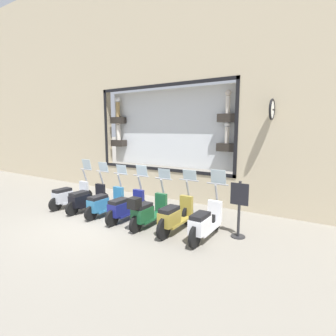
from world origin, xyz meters
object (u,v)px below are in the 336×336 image
Objects in this scene: scooter_olive_1 at (175,216)px; scooter_black_5 at (86,199)px; shop_sign_post at (239,208)px; scooter_navy_3 at (125,207)px; scooter_teal_4 at (105,203)px; scooter_white_0 at (205,222)px; scooter_silver_6 at (69,195)px; scooter_green_2 at (147,211)px.

scooter_black_5 is (-0.01, 3.44, -0.03)m from scooter_olive_1.
shop_sign_post is at bearing -83.16° from scooter_black_5.
scooter_navy_3 is 1.00× the size of scooter_teal_4.
shop_sign_post is (0.59, -1.52, 0.32)m from scooter_olive_1.
scooter_white_0 reaches higher than scooter_black_5.
scooter_black_5 is (-0.01, 4.31, -0.03)m from scooter_white_0.
scooter_black_5 is 5.02m from shop_sign_post.
scooter_olive_1 is 1.01× the size of scooter_teal_4.
scooter_navy_3 is at bearing -89.99° from scooter_silver_6.
scooter_silver_6 is at bearing 88.90° from scooter_green_2.
scooter_navy_3 is at bearing -89.76° from scooter_teal_4.
scooter_olive_1 is 1.01× the size of scooter_green_2.
scooter_green_2 is at bearing 94.85° from scooter_olive_1.
scooter_white_0 is at bearing -89.89° from scooter_black_5.
scooter_green_2 is 1.24× the size of shop_sign_post.
scooter_black_5 is at bearing 89.88° from scooter_teal_4.
scooter_green_2 is at bearing 105.49° from shop_sign_post.
scooter_green_2 is 1.00× the size of scooter_black_5.
scooter_olive_1 is at bearing 111.10° from shop_sign_post.
scooter_navy_3 is (0.07, 0.86, -0.04)m from scooter_green_2.
scooter_green_2 is (-0.07, 1.72, 0.02)m from scooter_white_0.
shop_sign_post is (0.59, -5.83, 0.35)m from scooter_silver_6.
scooter_white_0 is 1.25× the size of shop_sign_post.
scooter_white_0 is 1.00× the size of scooter_olive_1.
shop_sign_post is at bearing -74.51° from scooter_green_2.
scooter_silver_6 is 5.87m from shop_sign_post.
scooter_silver_6 reaches higher than scooter_teal_4.
scooter_white_0 reaches higher than scooter_teal_4.
scooter_navy_3 is 0.86m from scooter_teal_4.
scooter_white_0 is 5.17m from scooter_silver_6.
scooter_olive_1 is 1.01× the size of scooter_black_5.
scooter_olive_1 is 4.31m from scooter_silver_6.
scooter_silver_6 is (0.00, 1.72, 0.01)m from scooter_teal_4.
scooter_navy_3 reaches higher than scooter_teal_4.
scooter_navy_3 is at bearing 90.22° from scooter_olive_1.
scooter_white_0 reaches higher than scooter_olive_1.
scooter_silver_6 reaches higher than scooter_black_5.
scooter_white_0 is 4.31m from scooter_black_5.
scooter_navy_3 is at bearing 85.58° from scooter_green_2.
scooter_silver_6 reaches higher than scooter_navy_3.
scooter_white_0 is 3.45m from scooter_teal_4.
scooter_olive_1 is at bearing -89.78° from scooter_navy_3.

